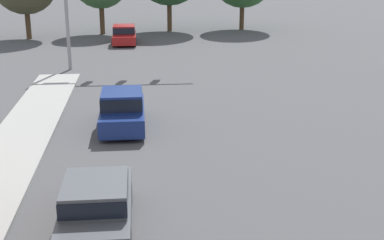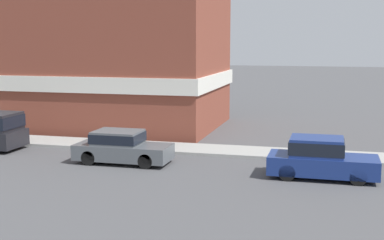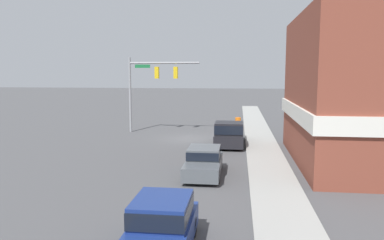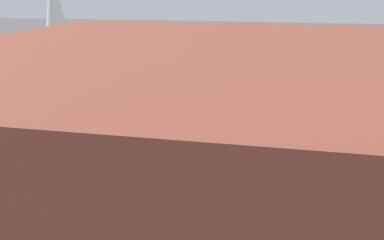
% 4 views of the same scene
% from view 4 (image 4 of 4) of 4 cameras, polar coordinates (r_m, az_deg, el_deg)
% --- Properties ---
extents(ground_plane, '(200.00, 200.00, 0.00)m').
position_cam_4_polar(ground_plane, '(22.94, 26.89, -8.42)').
color(ground_plane, '#4C4C4F').
extents(car_lead, '(1.81, 4.33, 1.48)m').
position_cam_4_polar(car_lead, '(20.14, -2.17, -7.54)').
color(car_lead, black).
rests_on(car_lead, ground).
extents(car_second_ahead, '(1.82, 4.34, 1.66)m').
position_cam_4_polar(car_second_ahead, '(23.92, -22.95, -4.43)').
color(car_second_ahead, black).
rests_on(car_second_ahead, ground).
extents(pickup_truck_parked, '(2.06, 5.25, 1.91)m').
position_cam_4_polar(pickup_truck_parked, '(19.05, 21.89, -10.21)').
color(pickup_truck_parked, black).
rests_on(pickup_truck_parked, ground).
extents(church_steeple, '(2.35, 2.35, 12.14)m').
position_cam_4_polar(church_steeple, '(44.39, -19.95, 13.78)').
color(church_steeple, white).
rests_on(church_steeple, ground).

